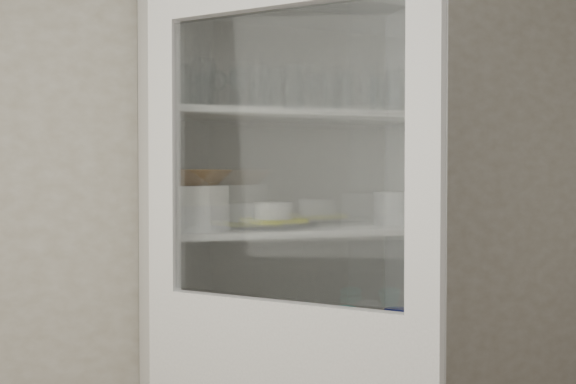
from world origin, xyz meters
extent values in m
cube|color=gray|center=(0.00, 1.50, 1.30)|extent=(3.60, 0.02, 2.60)
cube|color=silver|center=(-0.28, 1.27, 1.05)|extent=(0.03, 0.45, 2.10)
cube|color=silver|center=(0.68, 1.27, 1.05)|extent=(0.03, 0.45, 2.10)
cube|color=gray|center=(0.20, 1.49, 1.05)|extent=(1.00, 0.03, 2.10)
cube|color=silver|center=(0.20, 1.26, 0.85)|extent=(0.94, 0.42, 0.02)
cube|color=silver|center=(0.20, 1.26, 1.25)|extent=(0.94, 0.42, 0.02)
cube|color=silver|center=(0.20, 1.26, 1.65)|extent=(0.94, 0.42, 0.02)
cube|color=silver|center=(-0.27, 1.02, 1.50)|extent=(0.09, 0.09, 0.80)
cube|color=silver|center=(0.28, 0.42, 1.50)|extent=(0.09, 0.09, 0.80)
cube|color=silver|center=(0.01, 0.72, 1.50)|extent=(0.50, 0.54, 0.78)
cylinder|color=silver|center=(-0.13, 1.12, 1.74)|extent=(0.08, 0.08, 0.15)
cylinder|color=silver|center=(0.05, 1.11, 1.73)|extent=(0.09, 0.09, 0.14)
cylinder|color=silver|center=(0.17, 1.12, 1.73)|extent=(0.07, 0.07, 0.14)
cylinder|color=silver|center=(0.35, 1.14, 1.73)|extent=(0.07, 0.07, 0.13)
cylinder|color=silver|center=(0.49, 1.14, 1.72)|extent=(0.06, 0.06, 0.13)
cylinder|color=silver|center=(0.30, 1.11, 1.73)|extent=(0.08, 0.08, 0.14)
cylinder|color=silver|center=(0.54, 1.12, 1.73)|extent=(0.07, 0.07, 0.14)
cylinder|color=silver|center=(-0.17, 1.29, 1.74)|extent=(0.08, 0.08, 0.15)
cylinder|color=silver|center=(-0.10, 1.29, 1.72)|extent=(0.08, 0.08, 0.13)
cylinder|color=silver|center=(0.16, 1.29, 1.74)|extent=(0.08, 0.08, 0.15)
cylinder|color=white|center=(-0.14, 1.20, 1.30)|extent=(0.21, 0.21, 0.08)
cylinder|color=white|center=(-0.09, 1.36, 1.30)|extent=(0.19, 0.19, 0.07)
cylinder|color=white|center=(-0.14, 1.20, 1.38)|extent=(0.21, 0.21, 0.06)
imported|color=brown|center=(-0.14, 1.20, 1.44)|extent=(0.29, 0.29, 0.05)
cylinder|color=silver|center=(0.14, 1.25, 1.27)|extent=(0.32, 0.32, 0.02)
cube|color=yellow|center=(0.14, 1.25, 1.28)|extent=(0.20, 0.20, 0.01)
cylinder|color=white|center=(0.14, 1.25, 1.32)|extent=(0.16, 0.16, 0.06)
cylinder|color=#BEBEBE|center=(0.61, 1.28, 1.32)|extent=(0.14, 0.14, 0.12)
imported|color=#213595|center=(0.61, 1.22, 0.91)|extent=(0.12, 0.12, 0.09)
imported|color=teal|center=(0.44, 1.34, 0.91)|extent=(0.10, 0.10, 0.09)
imported|color=white|center=(0.31, 1.19, 0.90)|extent=(0.12, 0.12, 0.08)
cylinder|color=teal|center=(0.27, 1.30, 0.90)|extent=(0.09, 0.09, 0.09)
ellipsoid|color=teal|center=(0.27, 1.30, 0.96)|extent=(0.09, 0.09, 0.02)
cylinder|color=silver|center=(0.07, 1.20, 0.88)|extent=(0.10, 0.10, 0.04)
cylinder|color=white|center=(-0.21, 1.29, 0.93)|extent=(0.13, 0.13, 0.13)
camera|label=1|loc=(-0.57, -1.15, 1.45)|focal=45.00mm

